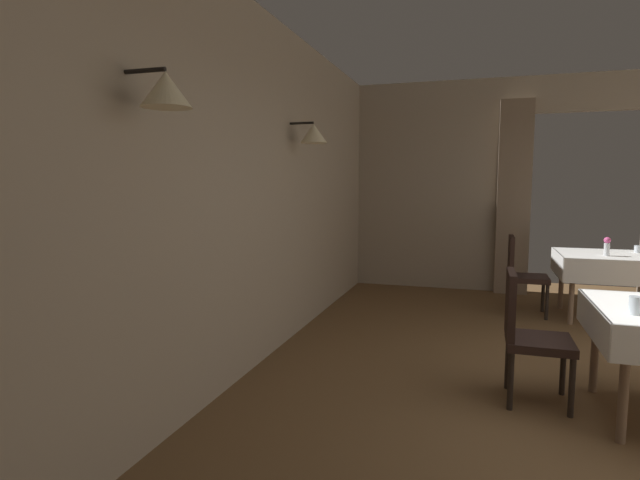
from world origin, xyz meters
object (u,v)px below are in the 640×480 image
dining_table_far (623,263)px  glass_mid_d (635,305)px  chair_mid_left (527,330)px  chair_far_left (521,271)px  glass_far_b (637,249)px  flower_vase_far (607,246)px

dining_table_far → glass_mid_d: size_ratio=12.13×
chair_mid_left → glass_mid_d: bearing=-27.6°
dining_table_far → chair_far_left: chair_far_left is taller
dining_table_far → chair_mid_left: (-1.21, -2.64, -0.14)m
glass_mid_d → glass_far_b: 3.28m
flower_vase_far → chair_mid_left: bearing=-112.1°
chair_mid_left → flower_vase_far: bearing=67.9°
dining_table_far → chair_far_left: (-1.07, -0.06, -0.14)m
dining_table_far → chair_mid_left: chair_mid_left is taller
chair_mid_left → glass_far_b: size_ratio=11.06×
dining_table_far → chair_mid_left: size_ratio=1.47×
chair_far_left → glass_mid_d: 2.93m
glass_mid_d → chair_far_left: bearing=98.5°
chair_mid_left → chair_far_left: bearing=86.9°
chair_mid_left → chair_far_left: 2.58m
dining_table_far → chair_mid_left: 2.91m
dining_table_far → glass_far_b: (0.19, 0.23, 0.14)m
chair_far_left → flower_vase_far: size_ratio=4.47×
flower_vase_far → chair_far_left: bearing=173.0°
chair_mid_left → flower_vase_far: size_ratio=4.47×
glass_mid_d → glass_far_b: bearing=75.4°
chair_mid_left → glass_mid_d: (0.57, -0.30, 0.29)m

